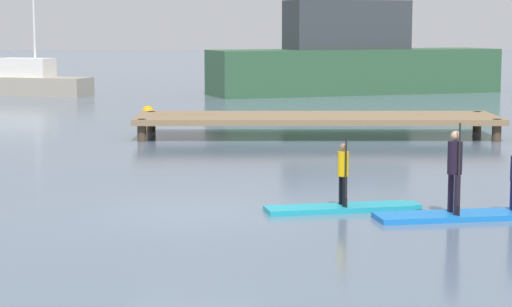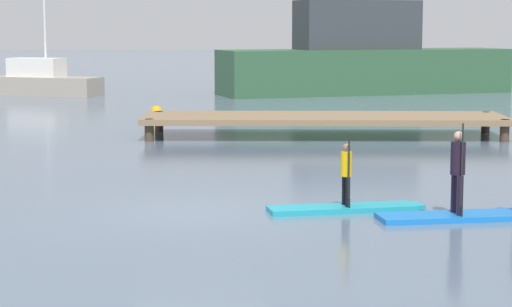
% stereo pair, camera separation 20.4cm
% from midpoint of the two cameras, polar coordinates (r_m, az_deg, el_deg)
% --- Properties ---
extents(ground_plane, '(240.00, 240.00, 0.00)m').
position_cam_midpoint_polar(ground_plane, '(18.26, -3.29, -3.40)').
color(ground_plane, slate).
extents(paddleboard_near, '(3.03, 1.21, 0.10)m').
position_cam_midpoint_polar(paddleboard_near, '(18.30, 5.66, -3.24)').
color(paddleboard_near, '#1E9EB2').
rests_on(paddleboard_near, ground).
extents(paddler_child_solo, '(0.25, 0.40, 1.30)m').
position_cam_midpoint_polar(paddler_child_solo, '(18.16, 5.69, -1.03)').
color(paddler_child_solo, black).
rests_on(paddler_child_solo, paddleboard_near).
extents(paddleboard_far, '(3.60, 1.32, 0.10)m').
position_cam_midpoint_polar(paddleboard_far, '(17.95, 13.06, -3.62)').
color(paddleboard_far, blue).
rests_on(paddleboard_far, ground).
extents(paddler_adult, '(0.31, 0.48, 1.66)m').
position_cam_midpoint_polar(paddler_adult, '(17.67, 12.18, -0.77)').
color(paddler_adult, black).
rests_on(paddler_adult, paddleboard_far).
extents(fishing_boat_white_large, '(15.43, 8.18, 12.52)m').
position_cam_midpoint_polar(fishing_boat_white_large, '(49.90, 6.49, 5.49)').
color(fishing_boat_white_large, '#2D5638').
rests_on(fishing_boat_white_large, ground).
extents(fishing_boat_green_midground, '(6.15, 3.59, 5.28)m').
position_cam_midpoint_polar(fishing_boat_green_midground, '(49.63, -12.42, 4.21)').
color(fishing_boat_green_midground, '#9E9384').
rests_on(fishing_boat_green_midground, ground).
extents(floating_dock, '(11.32, 3.18, 0.67)m').
position_cam_midpoint_polar(floating_dock, '(30.40, 4.24, 2.08)').
color(floating_dock, '#846B4C').
rests_on(floating_dock, ground).
extents(mooring_buoy_near, '(0.46, 0.46, 0.46)m').
position_cam_midpoint_polar(mooring_buoy_near, '(36.77, -5.74, 2.48)').
color(mooring_buoy_near, orange).
rests_on(mooring_buoy_near, ground).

